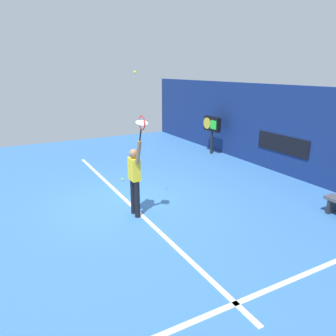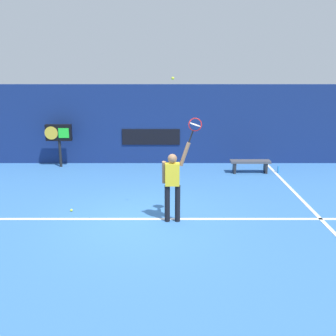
% 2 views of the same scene
% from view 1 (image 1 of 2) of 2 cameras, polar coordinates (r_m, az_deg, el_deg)
% --- Properties ---
extents(ground_plane, '(18.00, 18.00, 0.00)m').
position_cam_1_polar(ground_plane, '(8.79, -7.41, -6.34)').
color(ground_plane, '#3870B2').
extents(back_wall, '(18.00, 0.20, 3.00)m').
position_cam_1_polar(back_wall, '(11.67, 20.26, 6.29)').
color(back_wall, navy).
rests_on(back_wall, ground_plane).
extents(sponsor_banner_center, '(2.20, 0.03, 0.60)m').
position_cam_1_polar(sponsor_banner_center, '(11.67, 19.63, 4.02)').
color(sponsor_banner_center, black).
extents(court_baseline, '(10.00, 0.10, 0.01)m').
position_cam_1_polar(court_baseline, '(8.81, -6.97, -6.22)').
color(court_baseline, white).
rests_on(court_baseline, ground_plane).
extents(court_sideline, '(0.10, 7.00, 0.01)m').
position_cam_1_polar(court_sideline, '(6.70, 25.21, -15.87)').
color(court_sideline, white).
rests_on(court_sideline, ground_plane).
extents(tennis_player, '(0.67, 0.31, 1.97)m').
position_cam_1_polar(tennis_player, '(7.76, -5.95, -1.53)').
color(tennis_player, black).
rests_on(tennis_player, ground_plane).
extents(tennis_racket, '(0.40, 0.27, 0.63)m').
position_cam_1_polar(tennis_racket, '(6.98, -4.70, 7.77)').
color(tennis_racket, black).
extents(tennis_ball, '(0.07, 0.07, 0.07)m').
position_cam_1_polar(tennis_ball, '(7.39, -5.91, 16.58)').
color(tennis_ball, '#CCE033').
extents(scoreboard_clock, '(0.96, 0.20, 1.59)m').
position_cam_1_polar(scoreboard_clock, '(13.76, 7.84, 7.51)').
color(scoreboard_clock, black).
rests_on(scoreboard_clock, ground_plane).
extents(spare_ball, '(0.07, 0.07, 0.07)m').
position_cam_1_polar(spare_ball, '(10.62, -8.07, -2.00)').
color(spare_ball, '#CCE033').
rests_on(spare_ball, ground_plane).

